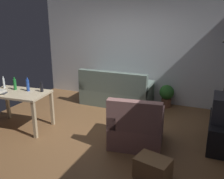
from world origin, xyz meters
name	(u,v)px	position (x,y,z in m)	size (l,w,h in m)	color
ground_plane	(98,132)	(0.00, 0.00, -0.01)	(5.20, 4.40, 0.02)	brown
wall_rear	(134,50)	(0.00, 2.20, 1.35)	(5.20, 0.10, 2.70)	silver
couch	(116,93)	(-0.25, 1.59, 0.31)	(1.76, 0.84, 0.92)	slate
tv_stand	(221,132)	(2.25, 0.40, 0.24)	(0.44, 1.10, 0.48)	black
desk	(18,97)	(-1.55, -0.42, 0.65)	(1.26, 0.80, 0.76)	#C6B28E
potted_plant	(167,94)	(0.99, 1.90, 0.33)	(0.36, 0.36, 0.57)	brown
armchair	(136,128)	(0.85, -0.17, 0.32)	(1.01, 0.96, 0.92)	#996B66
storage_box	(153,168)	(1.35, -0.98, 0.15)	(0.48, 0.34, 0.30)	olive
bottle_clear	(4,83)	(-2.02, -0.31, 0.87)	(0.04, 0.04, 0.25)	silver
bottle_green	(15,84)	(-1.71, -0.31, 0.88)	(0.06, 0.06, 0.26)	#1E722D
bottle_blue	(28,85)	(-1.41, -0.28, 0.88)	(0.06, 0.06, 0.28)	#2347A3
bottle_dark	(42,87)	(-1.12, -0.21, 0.85)	(0.06, 0.06, 0.21)	black
book_stack	(0,92)	(-1.80, -0.62, 0.79)	(0.24, 0.17, 0.07)	#333338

